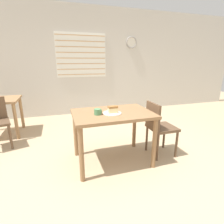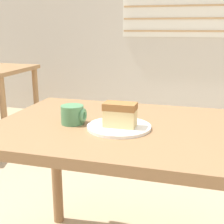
{
  "view_description": "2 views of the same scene",
  "coord_description": "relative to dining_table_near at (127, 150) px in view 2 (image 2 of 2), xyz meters",
  "views": [
    {
      "loc": [
        -0.69,
        -1.85,
        1.43
      ],
      "look_at": [
        -0.02,
        0.28,
        0.78
      ],
      "focal_mm": 28.0,
      "sensor_mm": 36.0,
      "label": 1
    },
    {
      "loc": [
        0.28,
        -0.82,
        1.14
      ],
      "look_at": [
        -0.04,
        0.31,
        0.82
      ],
      "focal_mm": 50.0,
      "sensor_mm": 36.0,
      "label": 2
    }
  ],
  "objects": [
    {
      "name": "wall_back",
      "position": [
        -0.0,
        2.67,
        0.76
      ],
      "size": [
        10.0,
        0.1,
        2.8
      ],
      "color": "beige",
      "rests_on": "ground_plane"
    },
    {
      "name": "cake_slice",
      "position": [
        -0.01,
        -0.06,
        0.17
      ],
      "size": [
        0.12,
        0.07,
        0.09
      ],
      "color": "#E5CC89",
      "rests_on": "plate"
    },
    {
      "name": "plate",
      "position": [
        -0.02,
        -0.05,
        0.12
      ],
      "size": [
        0.25,
        0.25,
        0.01
      ],
      "color": "white",
      "rests_on": "dining_table_near"
    },
    {
      "name": "dining_table_near",
      "position": [
        0.0,
        0.0,
        0.0
      ],
      "size": [
        1.08,
        0.75,
        0.75
      ],
      "color": "olive",
      "rests_on": "ground_plane"
    },
    {
      "name": "coffee_mug",
      "position": [
        -0.22,
        -0.04,
        0.15
      ],
      "size": [
        0.1,
        0.09,
        0.08
      ],
      "color": "#4C8456",
      "rests_on": "dining_table_near"
    }
  ]
}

